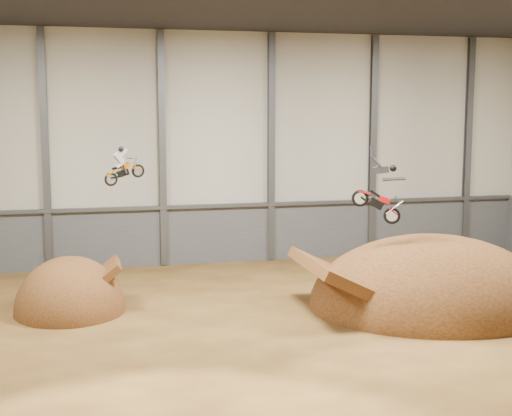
{
  "coord_description": "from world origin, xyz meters",
  "views": [
    {
      "loc": [
        -7.62,
        -27.59,
        9.36
      ],
      "look_at": [
        -0.17,
        4.0,
        4.87
      ],
      "focal_mm": 50.0,
      "sensor_mm": 36.0,
      "label": 1
    }
  ],
  "objects_px": {
    "fmx_rider_a": "(126,162)",
    "fmx_rider_b": "(373,184)",
    "takeoff_ramp": "(70,311)",
    "landing_ramp": "(430,306)"
  },
  "relations": [
    {
      "from": "takeoff_ramp",
      "to": "fmx_rider_b",
      "type": "relative_size",
      "value": 1.85
    },
    {
      "from": "takeoff_ramp",
      "to": "fmx_rider_a",
      "type": "height_order",
      "value": "fmx_rider_a"
    },
    {
      "from": "takeoff_ramp",
      "to": "fmx_rider_b",
      "type": "bearing_deg",
      "value": -14.0
    },
    {
      "from": "fmx_rider_a",
      "to": "landing_ramp",
      "type": "bearing_deg",
      "value": -25.19
    },
    {
      "from": "fmx_rider_a",
      "to": "fmx_rider_b",
      "type": "bearing_deg",
      "value": -29.39
    },
    {
      "from": "fmx_rider_a",
      "to": "fmx_rider_b",
      "type": "xyz_separation_m",
      "value": [
        10.92,
        -2.58,
        -1.01
      ]
    },
    {
      "from": "takeoff_ramp",
      "to": "fmx_rider_a",
      "type": "xyz_separation_m",
      "value": [
        2.7,
        -0.82,
        6.99
      ]
    },
    {
      "from": "fmx_rider_b",
      "to": "fmx_rider_a",
      "type": "bearing_deg",
      "value": -171.22
    },
    {
      "from": "fmx_rider_b",
      "to": "landing_ramp",
      "type": "bearing_deg",
      "value": 27.55
    },
    {
      "from": "takeoff_ramp",
      "to": "landing_ramp",
      "type": "relative_size",
      "value": 0.5
    }
  ]
}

